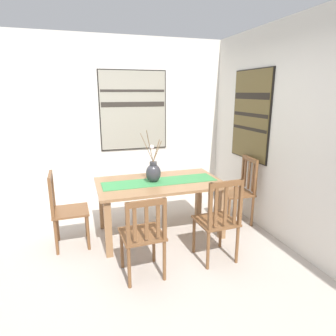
% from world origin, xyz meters
% --- Properties ---
extents(ground_plane, '(6.40, 6.40, 0.03)m').
position_xyz_m(ground_plane, '(0.00, 0.00, -0.01)').
color(ground_plane, '#B2A89E').
extents(wall_back, '(6.40, 0.12, 2.70)m').
position_xyz_m(wall_back, '(0.00, 1.86, 1.35)').
color(wall_back, silver).
rests_on(wall_back, ground_plane).
extents(wall_side, '(0.12, 6.40, 2.70)m').
position_xyz_m(wall_side, '(1.86, 0.00, 1.35)').
color(wall_side, silver).
rests_on(wall_side, ground_plane).
extents(dining_table, '(1.61, 0.93, 0.73)m').
position_xyz_m(dining_table, '(0.39, 0.59, 0.62)').
color(dining_table, '#8E6642').
rests_on(dining_table, ground_plane).
extents(table_runner, '(1.48, 0.36, 0.01)m').
position_xyz_m(table_runner, '(0.39, 0.59, 0.73)').
color(table_runner, '#388447').
rests_on(table_runner, dining_table).
extents(centerpiece_vase, '(0.26, 0.28, 0.70)m').
position_xyz_m(centerpiece_vase, '(0.30, 0.60, 0.86)').
color(centerpiece_vase, '#333338').
rests_on(centerpiece_vase, dining_table).
extents(chair_0, '(0.43, 0.43, 0.94)m').
position_xyz_m(chair_0, '(-0.80, 0.60, 0.49)').
color(chair_0, brown).
rests_on(chair_0, ground_plane).
extents(chair_1, '(0.45, 0.45, 0.97)m').
position_xyz_m(chair_1, '(1.58, 0.57, 0.49)').
color(chair_1, brown).
rests_on(chair_1, ground_plane).
extents(chair_2, '(0.44, 0.44, 0.89)m').
position_xyz_m(chair_2, '(-0.04, -0.30, 0.47)').
color(chair_2, brown).
rests_on(chair_2, ground_plane).
extents(chair_3, '(0.44, 0.44, 0.98)m').
position_xyz_m(chair_3, '(0.82, -0.25, 0.50)').
color(chair_3, brown).
rests_on(chair_3, ground_plane).
extents(painting_on_back_wall, '(1.08, 0.05, 1.25)m').
position_xyz_m(painting_on_back_wall, '(0.30, 1.79, 1.57)').
color(painting_on_back_wall, black).
extents(painting_on_side_wall, '(0.05, 0.90, 1.27)m').
position_xyz_m(painting_on_side_wall, '(1.79, 0.75, 1.54)').
color(painting_on_side_wall, black).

